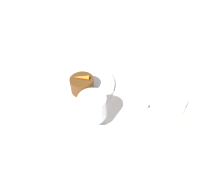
# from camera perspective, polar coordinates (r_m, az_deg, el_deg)

# --- Properties ---
(ground_plane) EXTENTS (3.00, 3.00, 0.00)m
(ground_plane) POSITION_cam_1_polar(r_m,az_deg,el_deg) (0.72, -9.42, 2.15)
(ground_plane) COLOR white
(dinner_plate) EXTENTS (0.23, 0.23, 0.01)m
(dinner_plate) POSITION_cam_1_polar(r_m,az_deg,el_deg) (0.73, -8.32, 3.46)
(dinner_plate) COLOR white
(dinner_plate) RESTS_ON ground_plane
(saucer) EXTENTS (0.16, 0.16, 0.01)m
(saucer) POSITION_cam_1_polar(r_m,az_deg,el_deg) (0.66, 13.53, -3.35)
(saucer) COLOR white
(saucer) RESTS_ON ground_plane
(coffee_cup) EXTENTS (0.12, 0.10, 0.07)m
(coffee_cup) POSITION_cam_1_polar(r_m,az_deg,el_deg) (0.63, 14.46, -1.20)
(coffee_cup) COLOR white
(coffee_cup) RESTS_ON saucer
(spoon) EXTENTS (0.03, 0.12, 0.00)m
(spoon) POSITION_cam_1_polar(r_m,az_deg,el_deg) (0.64, 9.87, -3.59)
(spoon) COLOR silver
(spoon) RESTS_ON saucer
(wine_glass) EXTENTS (0.07, 0.07, 0.11)m
(wine_glass) POSITION_cam_1_polar(r_m,az_deg,el_deg) (0.56, -5.07, -2.67)
(wine_glass) COLOR silver
(wine_glass) RESTS_ON ground_plane
(fork) EXTENTS (0.02, 0.18, 0.01)m
(fork) POSITION_cam_1_polar(r_m,az_deg,el_deg) (0.76, 3.82, 5.28)
(fork) COLOR silver
(fork) RESTS_ON ground_plane
(dessert_cake) EXTENTS (0.07, 0.07, 0.05)m
(dessert_cake) POSITION_cam_1_polar(r_m,az_deg,el_deg) (0.68, -7.78, 3.45)
(dessert_cake) COLOR #563314
(dessert_cake) RESTS_ON dinner_plate
(carrot_garnish) EXTENTS (0.05, 0.03, 0.01)m
(carrot_garnish) POSITION_cam_1_polar(r_m,az_deg,el_deg) (0.66, -8.04, 5.36)
(carrot_garnish) COLOR orange
(carrot_garnish) RESTS_ON dessert_cake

